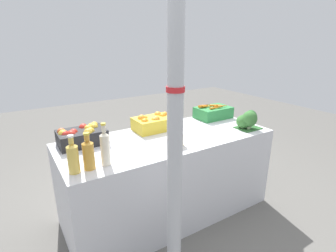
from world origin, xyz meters
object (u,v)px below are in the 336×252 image
Objects in this scene: juice_bottle_cloudy at (105,148)px; pickle_jar at (178,139)px; juice_bottle_golden at (73,157)px; broccoli_pile at (248,120)px; juice_bottle_amber at (88,154)px; support_pole at (175,105)px; orange_crate at (153,122)px; apple_crate at (81,136)px; carrot_crate at (213,112)px.

pickle_jar is (0.62, 0.03, -0.07)m from juice_bottle_cloudy.
juice_bottle_golden is 0.83m from pickle_jar.
juice_bottle_amber is at bearing -179.92° from broccoli_pile.
support_pole is 0.70m from juice_bottle_amber.
support_pole is 1.07m from orange_crate.
broccoli_pile is at bearing -30.97° from orange_crate.
broccoli_pile is 0.79m from pickle_jar.
apple_crate is 1.46× the size of juice_bottle_amber.
apple_crate is 0.68m from orange_crate.
pickle_jar is (0.83, 0.03, -0.05)m from juice_bottle_golden.
juice_bottle_amber is at bearing 129.81° from support_pole.
support_pole is 6.75× the size of carrot_crate.
broccoli_pile is 0.89× the size of juice_bottle_amber.
juice_bottle_amber is at bearing -148.05° from orange_crate.
support_pole reaches higher than orange_crate.
broccoli_pile reaches higher than carrot_crate.
apple_crate is at bearing 81.29° from juice_bottle_amber.
juice_bottle_golden is at bearing -163.74° from carrot_crate.
carrot_crate is at bearing 39.64° from support_pole.
support_pole is 1.05m from apple_crate.
apple_crate is 3.47× the size of pickle_jar.
orange_crate is 0.97m from juice_bottle_golden.
broccoli_pile reaches higher than apple_crate.
apple_crate is 0.79m from pickle_jar.
juice_bottle_amber is (-0.75, -0.47, 0.04)m from orange_crate.
apple_crate is 0.50m from juice_bottle_golden.
carrot_crate is 1.63× the size of broccoli_pile.
apple_crate is at bearing 69.95° from juice_bottle_golden.
broccoli_pile is 1.40m from juice_bottle_cloudy.
juice_bottle_amber reaches higher than carrot_crate.
carrot_crate reaches higher than pickle_jar.
broccoli_pile is at bearing -2.03° from pickle_jar.
juice_bottle_amber reaches higher than pickle_jar.
orange_crate is 1.00× the size of carrot_crate.
carrot_crate is 1.44× the size of juice_bottle_golden.
pickle_jar is at bearing 2.79° from juice_bottle_cloudy.
juice_bottle_amber is at bearing 0.00° from juice_bottle_golden.
apple_crate reaches higher than pickle_jar.
support_pole is at bearing -59.78° from juice_bottle_cloudy.
carrot_crate is 3.47× the size of pickle_jar.
support_pole is 9.74× the size of juice_bottle_golden.
juice_bottle_cloudy is at bearing -0.00° from juice_bottle_golden.
support_pole is at bearing -158.10° from broccoli_pile.
carrot_crate is 1.24× the size of juice_bottle_cloudy.
support_pole reaches higher than carrot_crate.
juice_bottle_cloudy is (-0.63, -0.47, 0.06)m from orange_crate.
pickle_jar is at bearing 177.97° from broccoli_pile.
juice_bottle_golden is (-0.84, -0.47, 0.04)m from orange_crate.
juice_bottle_golden reaches higher than juice_bottle_amber.
orange_crate is 0.44m from pickle_jar.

